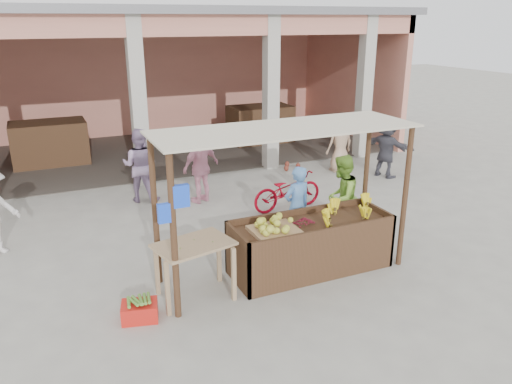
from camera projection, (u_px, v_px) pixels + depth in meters
name	position (u px, v px, depth m)	size (l,w,h in m)	color
ground	(283.00, 275.00, 8.01)	(60.00, 60.00, 0.00)	gray
market_building	(149.00, 61.00, 14.84)	(14.40, 6.40, 4.20)	tan
fruit_stall	(310.00, 247.00, 8.07)	(2.60, 0.95, 0.80)	#492C1D
stall_awning	(282.00, 155.00, 7.41)	(4.09, 1.35, 2.39)	#492C1D
banana_heap	(347.00, 211.00, 8.20)	(1.13, 0.62, 0.21)	yellow
melon_tray	(274.00, 227.00, 7.60)	(0.71, 0.61, 0.19)	#A88157
berry_heap	(304.00, 222.00, 7.87)	(0.39, 0.32, 0.12)	maroon
side_table	(194.00, 252.00, 7.15)	(1.20, 0.93, 0.87)	tan
papaya_pile	(193.00, 238.00, 7.07)	(0.62, 0.35, 0.18)	#40882C
red_crate	(140.00, 311.00, 6.79)	(0.48, 0.35, 0.25)	red
plantain_bundle	(139.00, 301.00, 6.74)	(0.36, 0.25, 0.07)	#589034
produce_sacks	(291.00, 157.00, 13.55)	(0.88, 0.82, 0.67)	maroon
vendor_blue	(297.00, 204.00, 8.81)	(0.60, 0.44, 1.59)	#558ACD
vendor_green	(341.00, 196.00, 9.08)	(0.81, 0.47, 1.69)	#7CB339
motorcycle	(287.00, 189.00, 10.66)	(1.70, 0.59, 0.89)	maroon
shopper_b	(201.00, 164.00, 10.95)	(1.02, 0.54, 1.74)	pink
shopper_c	(340.00, 140.00, 13.24)	(0.82, 0.53, 1.70)	tan
shopper_d	(387.00, 146.00, 12.77)	(1.49, 0.61, 1.61)	#45444E
shopper_f	(140.00, 162.00, 11.02)	(0.88, 0.51, 1.81)	#977DA3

